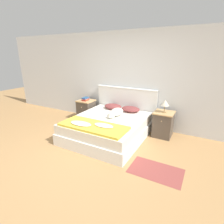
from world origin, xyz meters
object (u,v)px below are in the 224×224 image
at_px(book_stack, 85,99).
at_px(pillow_right, 130,109).
at_px(bed, 108,128).
at_px(table_lamp, 165,103).
at_px(pillow_left, 113,106).
at_px(nightstand_left, 86,110).
at_px(dog, 116,112).
at_px(nightstand_right, 163,124).

bearing_deg(book_stack, pillow_right, 3.00).
distance_m(bed, pillow_right, 0.84).
bearing_deg(book_stack, table_lamp, -0.06).
bearing_deg(bed, pillow_right, 69.93).
relative_size(pillow_left, pillow_right, 1.00).
bearing_deg(nightstand_left, pillow_left, 3.34).
xyz_separation_m(nightstand_left, pillow_right, (1.44, 0.05, 0.24)).
bearing_deg(book_stack, nightstand_left, 97.43).
distance_m(dog, book_stack, 1.32).
bearing_deg(bed, nightstand_left, 149.67).
height_order(dog, book_stack, book_stack).
bearing_deg(bed, dog, 70.70).
bearing_deg(table_lamp, dog, -159.01).
bearing_deg(bed, table_lamp, 29.40).
relative_size(nightstand_left, pillow_right, 1.25).
xyz_separation_m(nightstand_left, nightstand_right, (2.33, 0.00, 0.00)).
distance_m(pillow_left, table_lamp, 1.47).
bearing_deg(pillow_left, nightstand_left, -176.66).
distance_m(bed, pillow_left, 0.84).
distance_m(bed, nightstand_left, 1.35).
relative_size(nightstand_right, book_stack, 2.86).
distance_m(nightstand_left, table_lamp, 2.40).
relative_size(nightstand_left, dog, 0.92).
relative_size(nightstand_right, pillow_right, 1.25).
height_order(pillow_left, table_lamp, table_lamp).
bearing_deg(nightstand_right, table_lamp, -90.00).
relative_size(bed, book_stack, 8.89).
relative_size(bed, pillow_left, 3.88).
distance_m(nightstand_left, dog, 1.35).
relative_size(nightstand_left, pillow_left, 1.25).
height_order(pillow_left, book_stack, book_stack).
bearing_deg(dog, pillow_left, 125.65).
xyz_separation_m(nightstand_right, pillow_left, (-1.44, 0.05, 0.24)).
bearing_deg(pillow_left, dog, -54.35).
bearing_deg(book_stack, pillow_left, 4.80).
bearing_deg(pillow_left, book_stack, -175.20).
distance_m(pillow_right, dog, 0.53).
height_order(nightstand_left, pillow_right, nightstand_left).
distance_m(nightstand_right, pillow_right, 0.93).
height_order(nightstand_right, pillow_right, nightstand_right).
bearing_deg(nightstand_right, pillow_right, 176.66).
xyz_separation_m(pillow_left, dog, (0.35, -0.49, 0.02)).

